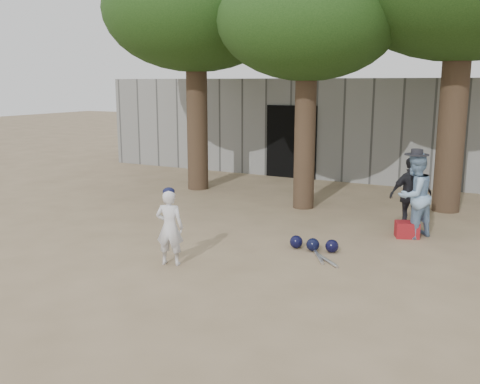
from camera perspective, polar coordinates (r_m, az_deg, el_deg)
The scene contains 9 objects.
ground at distance 9.29m, azimuth -6.19°, elevation -6.51°, with size 70.00×70.00×0.00m, color #937C5E.
boy_player at distance 8.59m, azimuth -7.51°, elevation -3.77°, with size 0.45×0.29×1.23m, color silver.
spectator_blue at distance 10.50m, azimuth 18.08°, elevation -0.37°, with size 0.78×0.61×1.61m, color #82A6C9.
spectator_dark at distance 10.92m, azimuth 17.74°, elevation -0.27°, with size 0.86×0.36×1.47m, color black.
red_bag at distance 10.60m, azimuth 17.38°, elevation -3.85°, with size 0.42×0.32×0.30m, color maroon.
back_building at distance 18.38m, azimuth 12.02°, elevation 7.05°, with size 16.00×5.24×3.00m.
helmet_row at distance 9.43m, azimuth 7.85°, elevation -5.53°, with size 0.87×0.30×0.23m.
bat_pile at distance 9.01m, azimuth 8.77°, elevation -6.97°, with size 0.67×0.71×0.06m.
tree_row at distance 13.15m, azimuth 9.23°, elevation 19.37°, with size 11.40×5.80×6.69m.
Camera 1 is at (4.95, -7.31, 2.87)m, focal length 40.00 mm.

